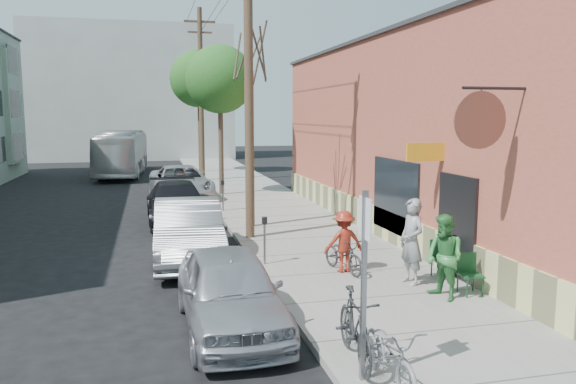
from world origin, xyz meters
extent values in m
plane|color=black|center=(0.00, 0.00, 0.00)|extent=(120.00, 120.00, 0.00)
cube|color=gray|center=(4.25, 11.00, 0.07)|extent=(4.50, 58.00, 0.15)
cube|color=#A24C3C|center=(9.00, 5.00, 3.25)|extent=(5.00, 20.00, 6.50)
cube|color=#2B2B2D|center=(9.00, 5.00, 6.55)|extent=(5.20, 20.20, 0.12)
cube|color=#D6D286|center=(6.48, 5.00, 0.55)|extent=(0.10, 20.00, 1.10)
cube|color=black|center=(6.47, -1.00, 1.30)|extent=(0.10, 1.60, 2.60)
cube|color=black|center=(6.47, 2.50, 1.60)|extent=(0.08, 3.00, 2.20)
cylinder|color=brown|center=(5.55, -3.20, 3.90)|extent=(1.10, 0.06, 1.10)
cube|color=orange|center=(6.00, -0.20, 3.10)|extent=(1.00, 0.08, 0.45)
cube|color=gray|center=(-9.25, 26.00, 4.50)|extent=(1.10, 3.20, 7.00)
cube|color=#B0B1AC|center=(-2.00, 42.00, 6.00)|extent=(18.00, 8.00, 12.00)
cube|color=slate|center=(2.35, -5.47, 1.55)|extent=(0.07, 0.07, 2.80)
cube|color=silver|center=(2.35, -5.47, 2.55)|extent=(0.02, 0.45, 0.60)
cylinder|color=slate|center=(2.25, 1.21, 0.70)|extent=(0.06, 0.06, 1.10)
cylinder|color=black|center=(2.25, 1.21, 1.30)|extent=(0.14, 0.14, 0.18)
cylinder|color=slate|center=(2.25, 9.72, 0.70)|extent=(0.06, 0.06, 1.10)
cylinder|color=black|center=(2.25, 9.72, 1.30)|extent=(0.14, 0.14, 0.18)
cylinder|color=#503A28|center=(2.45, 4.53, 5.15)|extent=(0.28, 0.28, 10.00)
cylinder|color=#503A28|center=(2.45, 20.82, 5.15)|extent=(0.28, 0.28, 10.00)
cube|color=#503A28|center=(2.45, 20.82, 9.35)|extent=(1.80, 0.12, 0.12)
cube|color=#503A28|center=(2.45, 20.82, 8.75)|extent=(1.40, 0.10, 0.10)
cylinder|color=#44392C|center=(2.80, 6.28, 2.81)|extent=(0.24, 0.24, 5.33)
cylinder|color=#44392C|center=(2.80, 14.57, 2.77)|extent=(0.24, 0.24, 5.23)
sphere|color=#296322|center=(2.80, 14.57, 5.71)|extent=(3.27, 3.27, 3.27)
cylinder|color=#44392C|center=(2.80, 26.31, 3.12)|extent=(0.24, 0.24, 5.94)
sphere|color=#296322|center=(2.80, 26.31, 6.46)|extent=(3.90, 3.90, 3.90)
imported|color=gray|center=(5.16, -1.29, 1.14)|extent=(0.58, 0.79, 1.98)
imported|color=#317C3B|center=(5.35, -2.44, 1.05)|extent=(0.88, 1.02, 1.80)
imported|color=maroon|center=(4.00, 0.03, 0.91)|extent=(1.02, 0.62, 1.53)
imported|color=black|center=(4.00, 0.03, 0.58)|extent=(0.93, 1.72, 0.86)
imported|color=black|center=(2.45, -4.88, 0.71)|extent=(0.73, 1.92, 1.13)
imported|color=slate|center=(2.65, -5.73, 0.63)|extent=(0.65, 1.83, 0.96)
imported|color=#AAAAB2|center=(0.80, -2.68, 0.75)|extent=(1.86, 4.44, 1.50)
imported|color=#989A9F|center=(0.38, 2.56, 0.84)|extent=(1.93, 5.13, 1.67)
imported|color=black|center=(0.34, 8.22, 0.76)|extent=(2.26, 5.30, 1.52)
imported|color=#B7B9BF|center=(0.80, 14.25, 0.81)|extent=(2.99, 5.94, 1.61)
imported|color=silver|center=(-2.38, 26.42, 1.50)|extent=(3.16, 10.88, 2.99)
camera|label=1|loc=(-0.56, -12.75, 3.99)|focal=35.00mm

